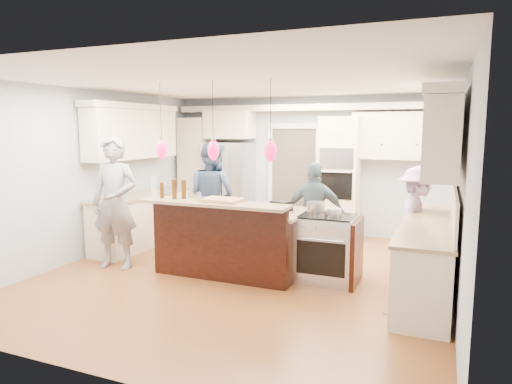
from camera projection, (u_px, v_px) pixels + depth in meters
ground_plane at (247, 274)px, 6.59m from camera, size 6.00×6.00×0.00m
room_shell at (246, 148)px, 6.34m from camera, size 5.54×6.04×2.72m
refrigerator at (229, 186)px, 9.47m from camera, size 0.90×0.70×1.80m
oven_column at (340, 178)px, 8.59m from camera, size 0.72×0.69×2.30m
back_upper_cabinets at (267, 149)px, 9.16m from camera, size 5.30×0.61×2.54m
right_counter_run at (432, 210)px, 5.79m from camera, size 0.64×3.10×2.51m
left_cabinets at (139, 187)px, 8.10m from camera, size 0.64×2.30×2.51m
kitchen_island at (233, 238)px, 6.68m from camera, size 2.10×1.46×1.12m
island_range at (329, 249)px, 6.22m from camera, size 0.82×0.71×0.92m
pendant_lights at (213, 150)px, 5.96m from camera, size 1.75×0.15×1.03m
person_bar_end at (115, 203)px, 6.77m from camera, size 0.78×0.58×1.97m
person_far_left at (212, 196)px, 7.83m from camera, size 1.06×0.93×1.86m
person_far_right at (315, 214)px, 6.97m from camera, size 0.96×0.49×1.57m
person_range_side at (418, 220)px, 6.55m from camera, size 0.69×1.07×1.56m
floor_rug at (422, 304)px, 5.43m from camera, size 0.80×1.08×0.01m
water_bottle at (154, 188)px, 6.31m from camera, size 0.09×0.09×0.30m
beer_bottle_a at (162, 190)px, 6.35m from camera, size 0.07×0.07×0.22m
beer_bottle_b at (174, 189)px, 6.27m from camera, size 0.08×0.08×0.28m
beer_bottle_c at (184, 189)px, 6.28m from camera, size 0.08×0.08×0.26m
drink_can at (199, 197)px, 6.10m from camera, size 0.08×0.08×0.12m
cutting_board at (222, 200)px, 6.06m from camera, size 0.52×0.37×0.04m
pot_large at (316, 207)px, 6.39m from camera, size 0.25×0.25×0.14m
pot_small at (334, 212)px, 6.11m from camera, size 0.20×0.20×0.10m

